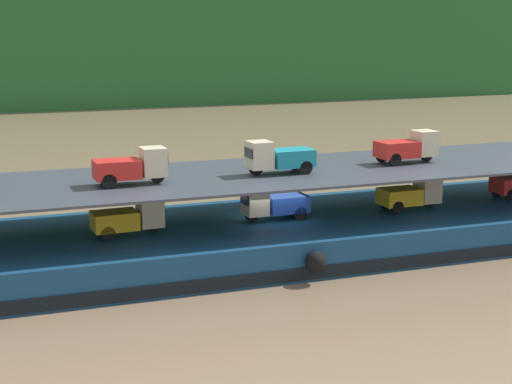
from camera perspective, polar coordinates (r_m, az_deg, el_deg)
ground_plane at (r=34.60m, az=1.16°, el=-4.29°), size 400.00×400.00×0.00m
cargo_barge at (r=34.38m, az=1.18°, el=-3.10°), size 32.74×8.77×1.50m
cargo_rack at (r=33.81m, az=1.18°, el=1.32°), size 31.14×7.34×2.00m
mini_truck_lower_aft at (r=31.86m, az=-8.81°, el=-1.77°), size 2.78×1.28×1.38m
mini_truck_lower_mid at (r=33.99m, az=1.24°, el=-0.78°), size 2.78×1.26×1.38m
mini_truck_lower_fore at (r=36.37m, az=10.70°, el=-0.14°), size 2.75×1.21×1.38m
mini_truck_upper_mid at (r=31.37m, az=-8.64°, el=1.75°), size 2.75×1.21×1.38m
mini_truck_upper_fore at (r=33.21m, az=1.58°, el=2.44°), size 2.76×1.24×1.38m
mini_truck_upper_bow at (r=36.40m, az=10.50°, el=3.07°), size 2.78×1.26×1.38m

